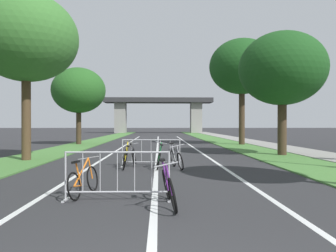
# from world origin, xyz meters

# --- Properties ---
(grass_verge_left) EXTENTS (2.74, 71.42, 0.05)m
(grass_verge_left) POSITION_xyz_m (-5.96, 29.22, 0.03)
(grass_verge_left) COLOR #477A38
(grass_verge_left) RESTS_ON ground
(grass_verge_right) EXTENTS (2.74, 71.42, 0.05)m
(grass_verge_right) POSITION_xyz_m (5.96, 29.22, 0.03)
(grass_verge_right) COLOR #477A38
(grass_verge_right) RESTS_ON ground
(sidewalk_path_right) EXTENTS (2.38, 71.42, 0.08)m
(sidewalk_path_right) POSITION_xyz_m (8.52, 29.22, 0.04)
(sidewalk_path_right) COLOR gray
(sidewalk_path_right) RESTS_ON ground
(lane_stripe_center) EXTENTS (0.14, 41.32, 0.01)m
(lane_stripe_center) POSITION_xyz_m (0.00, 20.66, 0.00)
(lane_stripe_center) COLOR silver
(lane_stripe_center) RESTS_ON ground
(lane_stripe_right_lane) EXTENTS (0.14, 41.32, 0.01)m
(lane_stripe_right_lane) POSITION_xyz_m (2.53, 20.66, 0.00)
(lane_stripe_right_lane) COLOR silver
(lane_stripe_right_lane) RESTS_ON ground
(lane_stripe_left_lane) EXTENTS (0.14, 41.32, 0.01)m
(lane_stripe_left_lane) POSITION_xyz_m (-2.53, 20.66, 0.00)
(lane_stripe_left_lane) COLOR silver
(lane_stripe_left_lane) RESTS_ON ground
(overpass_bridge) EXTENTS (20.20, 4.27, 6.57)m
(overpass_bridge) POSITION_xyz_m (0.00, 59.03, 4.72)
(overpass_bridge) COLOR #2D2D30
(overpass_bridge) RESTS_ON ground
(tree_left_cypress_far) EXTENTS (4.55, 4.55, 7.40)m
(tree_left_cypress_far) POSITION_xyz_m (-5.80, 12.19, 5.44)
(tree_left_cypress_far) COLOR #4C3823
(tree_left_cypress_far) RESTS_ON ground
(tree_left_oak_mid) EXTENTS (4.26, 4.26, 6.17)m
(tree_left_oak_mid) POSITION_xyz_m (-6.34, 23.85, 4.34)
(tree_left_oak_mid) COLOR #3D2D1E
(tree_left_oak_mid) RESTS_ON ground
(tree_right_pine_far) EXTENTS (4.46, 4.46, 6.42)m
(tree_right_pine_far) POSITION_xyz_m (6.49, 14.29, 4.50)
(tree_right_pine_far) COLOR #3D2D1E
(tree_right_pine_far) RESTS_ON ground
(tree_right_pine_near) EXTENTS (5.12, 5.12, 8.37)m
(tree_right_pine_near) POSITION_xyz_m (6.64, 23.10, 6.16)
(tree_right_pine_near) COLOR #3D2D1E
(tree_right_pine_near) RESTS_ON ground
(crowd_barrier_nearest) EXTENTS (2.27, 0.47, 1.05)m
(crowd_barrier_nearest) POSITION_xyz_m (-0.80, 4.56, 0.52)
(crowd_barrier_nearest) COLOR #ADADB2
(crowd_barrier_nearest) RESTS_ON ground
(crowd_barrier_second) EXTENTS (2.29, 0.57, 1.05)m
(crowd_barrier_second) POSITION_xyz_m (-0.21, 10.09, 0.52)
(crowd_barrier_second) COLOR #ADADB2
(crowd_barrier_second) RESTS_ON ground
(bicycle_yellow_0) EXTENTS (0.50, 1.77, 1.01)m
(bicycle_yellow_0) POSITION_xyz_m (-1.16, 9.68, 0.38)
(bicycle_yellow_0) COLOR black
(bicycle_yellow_0) RESTS_ON ground
(bicycle_green_1) EXTENTS (0.42, 1.62, 0.98)m
(bicycle_green_1) POSITION_xyz_m (0.09, 9.61, 0.37)
(bicycle_green_1) COLOR black
(bicycle_green_1) RESTS_ON ground
(bicycle_orange_2) EXTENTS (0.53, 1.62, 0.87)m
(bicycle_orange_2) POSITION_xyz_m (-1.63, 5.04, 0.35)
(bicycle_orange_2) COLOR black
(bicycle_orange_2) RESTS_ON ground
(bicycle_purple_3) EXTENTS (0.45, 1.74, 0.95)m
(bicycle_purple_3) POSITION_xyz_m (0.29, 4.01, 0.37)
(bicycle_purple_3) COLOR black
(bicycle_purple_3) RESTS_ON ground
(bicycle_silver_4) EXTENTS (0.53, 1.67, 0.94)m
(bicycle_silver_4) POSITION_xyz_m (0.73, 9.53, 0.36)
(bicycle_silver_4) COLOR black
(bicycle_silver_4) RESTS_ON ground
(bicycle_black_5) EXTENTS (0.50, 1.63, 0.88)m
(bicycle_black_5) POSITION_xyz_m (-0.91, 10.66, 0.35)
(bicycle_black_5) COLOR black
(bicycle_black_5) RESTS_ON ground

